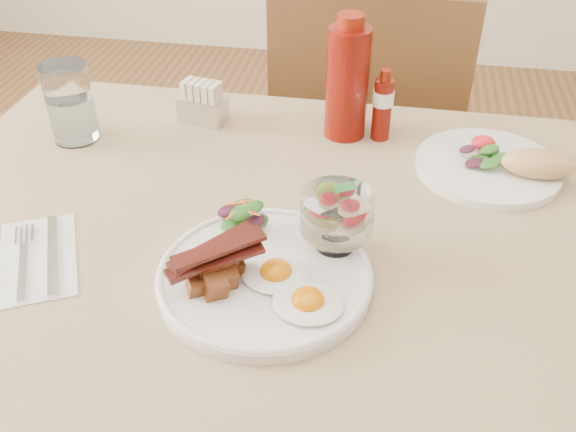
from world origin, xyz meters
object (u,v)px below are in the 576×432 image
table (334,289)px  water_glass (71,107)px  hot_sauce_bottle (382,106)px  sugar_caddy (203,104)px  chair_far (364,147)px  main_plate (265,277)px  second_plate (500,165)px  ketchup_bottle (347,81)px  fruit_cup (337,213)px

table → water_glass: bearing=156.3°
hot_sauce_bottle → sugar_caddy: hot_sauce_bottle is taller
chair_far → table: bearing=-90.0°
sugar_caddy → hot_sauce_bottle: bearing=10.3°
chair_far → hot_sauce_bottle: size_ratio=7.23×
main_plate → water_glass: bearing=142.5°
table → second_plate: second_plate is taller
table → hot_sauce_bottle: 0.35m
ketchup_bottle → main_plate: bearing=-98.2°
table → fruit_cup: bearing=-89.0°
hot_sauce_bottle → table: bearing=-97.3°
table → ketchup_bottle: bearing=94.3°
water_glass → table: bearing=-23.7°
chair_far → hot_sauce_bottle: (0.04, -0.35, 0.29)m
main_plate → water_glass: water_glass is taller
second_plate → table: bearing=-136.2°
main_plate → hot_sauce_bottle: 0.43m
chair_far → water_glass: 0.72m
main_plate → second_plate: size_ratio=1.12×
table → ketchup_bottle: size_ratio=6.13×
main_plate → ketchup_bottle: size_ratio=1.29×
fruit_cup → hot_sauce_bottle: bearing=83.3°
ketchup_bottle → sugar_caddy: ketchup_bottle is taller
chair_far → water_glass: chair_far is taller
fruit_cup → water_glass: size_ratio=0.72×
table → water_glass: water_glass is taller
main_plate → second_plate: bearing=45.4°
table → second_plate: bearing=43.8°
main_plate → fruit_cup: size_ratio=2.84×
table → hot_sauce_bottle: hot_sauce_bottle is taller
hot_sauce_bottle → water_glass: 0.54m
chair_far → water_glass: size_ratio=6.82×
main_plate → ketchup_bottle: ketchup_bottle is taller
ketchup_bottle → chair_far: bearing=86.2°
sugar_caddy → fruit_cup: bearing=-39.0°
second_plate → main_plate: bearing=-134.6°
hot_sauce_bottle → water_glass: size_ratio=0.94×
hot_sauce_bottle → fruit_cup: bearing=-96.7°
hot_sauce_bottle → sugar_caddy: (-0.32, 0.00, -0.03)m
main_plate → fruit_cup: (0.08, 0.07, 0.06)m
second_plate → hot_sauce_bottle: size_ratio=1.94×
table → second_plate: (0.24, 0.23, 0.10)m
ketchup_bottle → water_glass: (-0.47, -0.10, -0.04)m
table → sugar_caddy: sugar_caddy is taller
chair_far → hot_sauce_bottle: chair_far is taller
table → main_plate: (-0.08, -0.10, 0.10)m
second_plate → ketchup_bottle: ketchup_bottle is taller
fruit_cup → ketchup_bottle: (-0.02, 0.34, 0.03)m
fruit_cup → sugar_caddy: (-0.29, 0.34, -0.04)m
fruit_cup → hot_sauce_bottle: 0.34m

